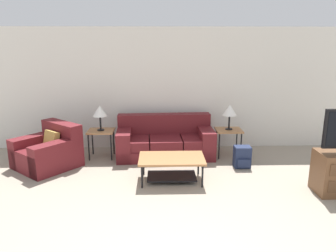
{
  "coord_description": "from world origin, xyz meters",
  "views": [
    {
      "loc": [
        -0.15,
        -2.34,
        2.28
      ],
      "look_at": [
        0.01,
        3.44,
        0.8
      ],
      "focal_mm": 35.0,
      "sensor_mm": 36.0,
      "label": 1
    }
  ],
  "objects": [
    {
      "name": "wall_back",
      "position": [
        0.0,
        4.72,
        1.3
      ],
      "size": [
        8.67,
        0.06,
        2.6
      ],
      "color": "silver",
      "rests_on": "ground_plane"
    },
    {
      "name": "table_lamp_left",
      "position": [
        -1.33,
        4.04,
        0.96
      ],
      "size": [
        0.28,
        0.28,
        0.51
      ],
      "color": "black",
      "rests_on": "side_table_left"
    },
    {
      "name": "side_table_right",
      "position": [
        1.26,
        4.04,
        0.5
      ],
      "size": [
        0.52,
        0.46,
        0.57
      ],
      "color": "#A87042",
      "rests_on": "ground_plane"
    },
    {
      "name": "backpack",
      "position": [
        1.4,
        3.42,
        0.2
      ],
      "size": [
        0.3,
        0.31,
        0.4
      ],
      "color": "#1E2847",
      "rests_on": "ground_plane"
    },
    {
      "name": "side_table_left",
      "position": [
        -1.33,
        4.04,
        0.5
      ],
      "size": [
        0.52,
        0.46,
        0.57
      ],
      "color": "#A87042",
      "rests_on": "ground_plane"
    },
    {
      "name": "couch",
      "position": [
        -0.04,
        4.11,
        0.3
      ],
      "size": [
        1.98,
        1.0,
        0.82
      ],
      "color": "maroon",
      "rests_on": "ground_plane"
    },
    {
      "name": "coffee_table",
      "position": [
        0.05,
        2.83,
        0.31
      ],
      "size": [
        1.09,
        0.68,
        0.42
      ],
      "color": "#A87042",
      "rests_on": "ground_plane"
    },
    {
      "name": "armchair",
      "position": [
        -2.23,
        3.55,
        0.29
      ],
      "size": [
        1.37,
        1.38,
        0.8
      ],
      "color": "maroon",
      "rests_on": "ground_plane"
    },
    {
      "name": "table_lamp_right",
      "position": [
        1.26,
        4.04,
        0.96
      ],
      "size": [
        0.28,
        0.28,
        0.51
      ],
      "color": "black",
      "rests_on": "side_table_right"
    }
  ]
}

